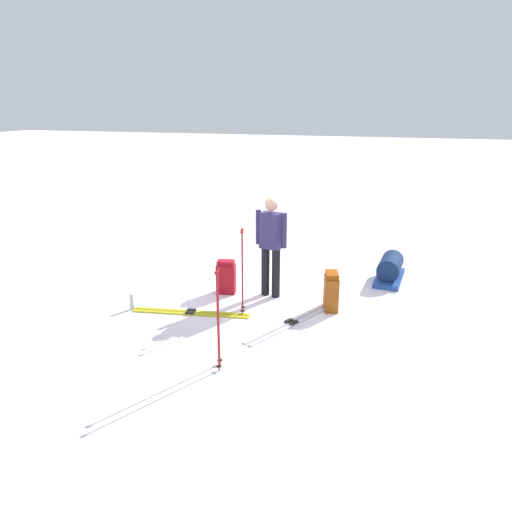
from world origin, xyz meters
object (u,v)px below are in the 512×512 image
ski_pair_near (291,323)px  backpack_bright (226,277)px  backpack_large_dark (331,291)px  gear_sled (390,269)px  thermos_bottle (132,302)px  skier_standing (271,242)px  ski_pair_far (191,313)px  ski_poles_planted_far (218,314)px  ski_poles_planted_near (242,268)px

ski_pair_near → backpack_bright: (-0.87, -1.36, 0.27)m
backpack_large_dark → gear_sled: 1.84m
ski_pair_near → backpack_large_dark: 0.90m
ski_pair_near → thermos_bottle: thermos_bottle is taller
skier_standing → ski_pair_far: bearing=-42.8°
ski_pair_far → skier_standing: bearing=137.2°
backpack_large_dark → gear_sled: backpack_large_dark is taller
ski_poles_planted_far → backpack_bright: bearing=-161.5°
skier_standing → backpack_large_dark: size_ratio=2.72×
ski_pair_far → backpack_large_dark: 2.24m
skier_standing → backpack_bright: size_ratio=2.90×
skier_standing → backpack_large_dark: skier_standing is taller
backpack_bright → gear_sled: bearing=118.6°
gear_sled → thermos_bottle: size_ratio=4.32×
gear_sled → ski_pair_near: bearing=-29.5°
backpack_large_dark → ski_poles_planted_far: size_ratio=0.48×
ski_poles_planted_far → thermos_bottle: (-1.25, -1.98, -0.60)m
ski_pair_near → ski_poles_planted_far: ski_poles_planted_far is taller
backpack_bright → ski_poles_planted_near: ski_poles_planted_near is taller
ski_pair_near → backpack_bright: size_ratio=3.01×
backpack_large_dark → thermos_bottle: size_ratio=2.40×
skier_standing → ski_pair_far: size_ratio=0.91×
backpack_large_dark → ski_pair_near: bearing=-34.0°
backpack_large_dark → ski_poles_planted_near: ski_poles_planted_near is taller
gear_sled → ski_pair_far: bearing=-50.1°
backpack_bright → ski_poles_planted_near: 1.00m
skier_standing → backpack_bright: skier_standing is taller
skier_standing → ski_poles_planted_near: (0.81, -0.23, -0.20)m
skier_standing → backpack_bright: 1.02m
ski_pair_near → ski_pair_far: bearing=-86.4°
ski_poles_planted_near → thermos_bottle: size_ratio=5.21×
backpack_bright → ski_pair_far: bearing=-13.3°
backpack_bright → gear_sled: backpack_bright is taller
gear_sled → thermos_bottle: (2.57, -3.87, -0.09)m
backpack_bright → backpack_large_dark: bearing=84.8°
ski_pair_far → ski_poles_planted_near: ski_poles_planted_near is taller
backpack_bright → thermos_bottle: size_ratio=2.25×
ski_pair_near → ski_pair_far: (0.10, -1.59, 0.00)m
ski_pair_far → backpack_large_dark: bearing=111.3°
gear_sled → ski_poles_planted_near: bearing=-44.7°
thermos_bottle → ski_poles_planted_near: bearing=103.1°
ski_pair_near → ski_pair_far: size_ratio=0.94×
ski_poles_planted_near → thermos_bottle: bearing=-76.9°
ski_poles_planted_far → gear_sled: size_ratio=1.17×
ski_pair_far → ski_poles_planted_near: bearing=109.4°
ski_pair_near → ski_poles_planted_far: 1.74m
backpack_large_dark → gear_sled: size_ratio=0.56×
ski_pair_near → backpack_bright: bearing=-122.7°
ski_pair_near → backpack_large_dark: size_ratio=2.82×
ski_pair_far → backpack_bright: size_ratio=3.19×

